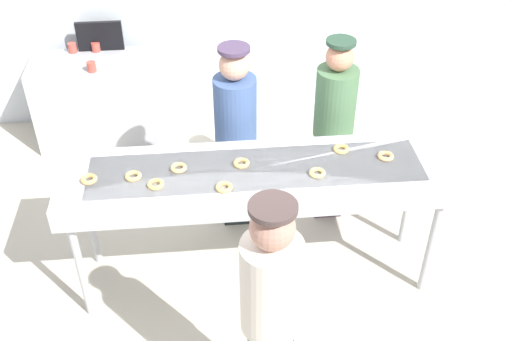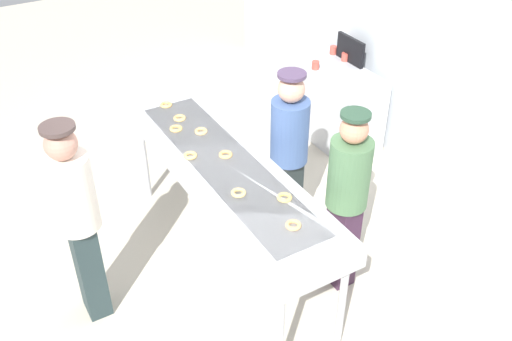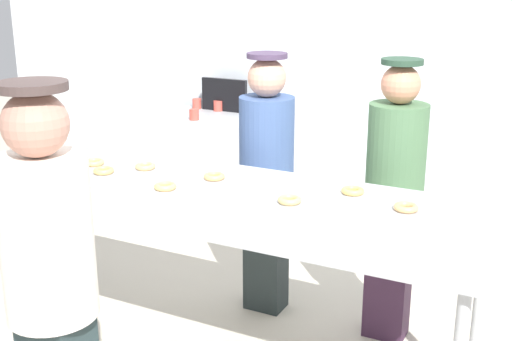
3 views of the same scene
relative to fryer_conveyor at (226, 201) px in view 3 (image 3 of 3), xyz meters
The scene contains 19 objects.
back_wall 2.57m from the fryer_conveyor, 90.00° to the left, with size 8.00×0.12×3.03m, color silver.
fryer_conveyor is the anchor object (origin of this frame).
glazed_donut_0 0.43m from the fryer_conveyor, 14.87° to the right, with size 0.11×0.11×0.03m, color #DFB96C.
glazed_donut_1 1.13m from the fryer_conveyor, behind, with size 0.11×0.11×0.03m, color #E3AD5D.
glazed_donut_2 0.84m from the fryer_conveyor, behind, with size 0.11×0.11×0.03m, color #DCAE64.
glazed_donut_3 0.15m from the fryer_conveyor, 151.76° to the left, with size 0.11×0.11×0.03m, color #EBAD61.
glazed_donut_4 0.54m from the fryer_conveyor, behind, with size 0.11×0.11×0.03m, color #E0AE69.
glazed_donut_5 0.92m from the fryer_conveyor, ahead, with size 0.11×0.11×0.03m, color #ECAF6A.
glazed_donut_6 0.32m from the fryer_conveyor, 138.79° to the right, with size 0.11×0.11×0.03m, color #ECB965.
glazed_donut_7 0.65m from the fryer_conveyor, 13.92° to the left, with size 0.11×0.11×0.03m, color #EABB5F.
glazed_donut_8 0.70m from the fryer_conveyor, 169.36° to the right, with size 0.11×0.11×0.03m, color #DDAE5E.
worker_baker 0.68m from the fryer_conveyor, 98.17° to the left, with size 0.33×0.33×1.63m.
worker_assistant 0.98m from the fryer_conveyor, 45.27° to the left, with size 0.33×0.33×1.64m.
customer_waiting 1.20m from the fryer_conveyor, 91.76° to the right, with size 0.33×0.33×1.74m.
prep_counter 2.49m from the fryer_conveyor, 122.49° to the left, with size 1.35×0.57×0.88m, color #B7BABF.
paper_cup_0 2.64m from the fryer_conveyor, 120.99° to the left, with size 0.08×0.08×0.09m, color #CC4C3F.
paper_cup_1 2.29m from the fryer_conveyor, 126.21° to the left, with size 0.08×0.08×0.09m, color #CC4C3F.
paper_cup_2 2.76m from the fryer_conveyor, 124.98° to the left, with size 0.08×0.08×0.09m, color #CC4C3F.
menu_display 2.64m from the fryer_conveyor, 119.76° to the left, with size 0.44×0.04×0.29m, color black.
Camera 3 is at (1.57, -2.75, 2.07)m, focal length 45.93 mm.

